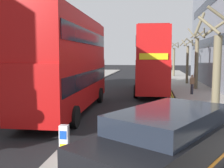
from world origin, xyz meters
TOP-DOWN VIEW (x-y plane):
  - sidewalk_right at (6.50, 16.00)m, footprint 4.00×80.00m
  - sidewalk_left at (-6.50, 16.00)m, footprint 4.00×80.00m
  - kerb_line_outer at (4.40, 14.00)m, footprint 0.10×56.00m
  - kerb_line_inner at (4.24, 14.00)m, footprint 0.10×56.00m
  - traffic_island at (0.00, 4.49)m, footprint 1.10×2.20m
  - keep_left_bollard at (0.00, 4.49)m, footprint 0.36×0.28m
  - double_decker_bus_away at (-2.18, 11.75)m, footprint 2.97×10.86m
  - double_decker_bus_oncoming at (2.48, 20.89)m, footprint 3.17×10.91m
  - taxi_minivan at (2.96, 2.73)m, footprint 4.07×5.08m
  - pedestrian_far at (5.96, 19.30)m, footprint 0.34×0.22m
  - street_tree_near at (6.87, 23.17)m, footprint 1.72×1.55m
  - street_tree_mid at (6.65, 28.19)m, footprint 1.76×1.77m
  - street_tree_far at (6.00, 39.28)m, footprint 1.47×1.47m
  - street_tree_distant at (5.28, 8.14)m, footprint 1.88×1.89m

SIDE VIEW (x-z plane):
  - kerb_line_outer at x=4.40m, z-range 0.00..0.01m
  - kerb_line_inner at x=4.24m, z-range 0.00..0.01m
  - traffic_island at x=0.00m, z-range 0.00..0.10m
  - sidewalk_right at x=6.50m, z-range 0.00..0.14m
  - sidewalk_left at x=-6.50m, z-range 0.00..0.14m
  - keep_left_bollard at x=0.00m, z-range 0.05..1.16m
  - pedestrian_far at x=5.96m, z-range 0.18..1.80m
  - taxi_minivan at x=2.96m, z-range 0.01..2.13m
  - street_tree_far at x=6.00m, z-range 0.00..5.30m
  - street_tree_distant at x=5.28m, z-range 0.13..5.23m
  - street_tree_mid at x=6.65m, z-range 0.20..5.45m
  - street_tree_near at x=6.87m, z-range 0.02..5.86m
  - double_decker_bus_away at x=-2.18m, z-range 0.21..5.85m
  - double_decker_bus_oncoming at x=2.48m, z-range 0.21..5.85m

